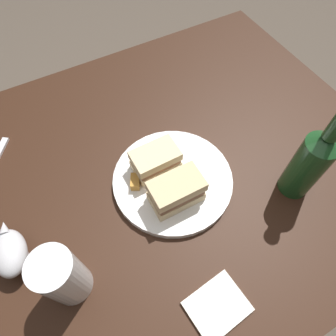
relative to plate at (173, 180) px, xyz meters
name	(u,v)px	position (x,y,z in m)	size (l,w,h in m)	color
ground_plane	(166,250)	(0.00, -0.05, -0.73)	(6.00, 6.00, 0.00)	#4C4238
dining_table	(165,221)	(0.00, -0.05, -0.37)	(1.14, 0.93, 0.72)	black
plate	(173,180)	(0.00, 0.00, 0.00)	(0.28, 0.28, 0.02)	white
sandwich_half_left	(155,159)	(0.02, -0.05, 0.04)	(0.11, 0.07, 0.06)	beige
sandwich_half_right	(176,191)	(0.02, 0.05, 0.04)	(0.12, 0.07, 0.07)	#CCB284
potato_wedge_front	(166,199)	(0.04, 0.05, 0.02)	(0.05, 0.02, 0.02)	gold
potato_wedge_middle	(161,199)	(0.05, 0.04, 0.02)	(0.06, 0.02, 0.02)	#B77F33
potato_wedge_back	(135,182)	(0.08, -0.03, 0.02)	(0.04, 0.02, 0.02)	#B77F33
pint_glass	(64,277)	(0.29, 0.11, 0.06)	(0.08, 0.08, 0.15)	white
gravy_boat	(10,252)	(0.37, 0.00, 0.03)	(0.08, 0.12, 0.06)	#B7B7BC
cider_bottle	(310,163)	(-0.25, 0.15, 0.10)	(0.07, 0.07, 0.26)	#19421E
napkin	(217,306)	(0.06, 0.28, 0.00)	(0.11, 0.09, 0.01)	silver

